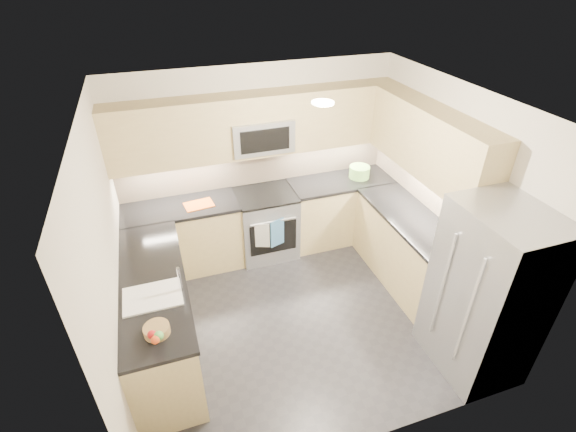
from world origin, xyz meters
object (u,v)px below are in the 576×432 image
object	(u,v)px
fruit_basket	(157,330)
utensil_bowl	(359,172)
refrigerator	(487,294)
cutting_board	(199,205)
microwave	(261,134)
gas_range	(266,224)

from	to	relation	value
fruit_basket	utensil_bowl	bearing A→B (deg)	35.02
refrigerator	cutting_board	distance (m)	3.33
microwave	cutting_board	xyz separation A→B (m)	(-0.86, -0.15, -0.75)
gas_range	cutting_board	distance (m)	0.99
gas_range	microwave	distance (m)	1.25
gas_range	cutting_board	xyz separation A→B (m)	(-0.86, -0.02, 0.49)
cutting_board	fruit_basket	xyz separation A→B (m)	(-0.63, -1.95, 0.03)
utensil_bowl	cutting_board	world-z (taller)	utensil_bowl
fruit_basket	gas_range	bearing A→B (deg)	52.96
gas_range	cutting_board	size ratio (longest dim) A/B	2.62
refrigerator	microwave	bearing A→B (deg)	119.62
microwave	utensil_bowl	world-z (taller)	microwave
refrigerator	cutting_board	bearing A→B (deg)	133.89
utensil_bowl	fruit_basket	xyz separation A→B (m)	(-2.85, -1.99, -0.04)
utensil_bowl	refrigerator	bearing A→B (deg)	-87.87
fruit_basket	cutting_board	bearing A→B (deg)	72.17
refrigerator	fruit_basket	xyz separation A→B (m)	(-2.94, 0.45, 0.08)
refrigerator	cutting_board	world-z (taller)	refrigerator
gas_range	fruit_basket	bearing A→B (deg)	-127.04
cutting_board	fruit_basket	distance (m)	2.05
refrigerator	fruit_basket	bearing A→B (deg)	171.23
refrigerator	utensil_bowl	size ratio (longest dim) A/B	6.39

